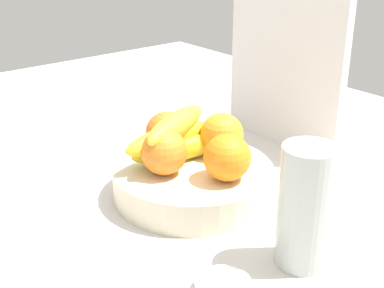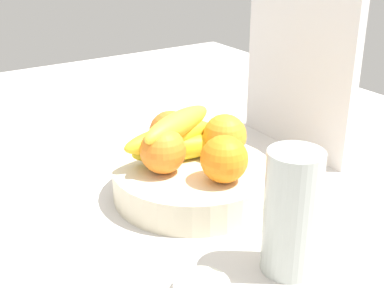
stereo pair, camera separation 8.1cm
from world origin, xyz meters
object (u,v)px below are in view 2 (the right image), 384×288
Objects in this scene: orange_front_left at (224,159)px; banana_bunch at (176,137)px; orange_center at (171,132)px; cutting_board at (299,57)px; orange_front_right at (225,136)px; fruit_bowl at (192,181)px; jar_lid at (202,288)px; orange_back_left at (163,151)px; thermos_tumbler at (292,213)px.

banana_bunch is (-10.32, -2.05, 0.56)cm from orange_front_left.
orange_center is 0.20× the size of cutting_board.
cutting_board is (-5.79, 21.28, 9.18)cm from orange_front_right.
fruit_bowl is 3.57× the size of orange_center.
orange_center reaches higher than jar_lid.
orange_front_right reaches higher than fruit_bowl.
orange_front_right is at bearing 142.99° from orange_front_left.
orange_center is 29.39cm from cutting_board.
cutting_board is (-5.47, 32.98, 9.18)cm from orange_back_left.
banana_bunch reaches higher than fruit_bowl.
fruit_bowl is 32.77cm from cutting_board.
orange_center is (-6.97, 0.29, 6.23)cm from fruit_bowl.
banana_bunch is at bearing 154.60° from jar_lid.
banana_bunch reaches higher than orange_front_left.
jar_lid is at bearing -25.40° from banana_bunch.
fruit_bowl is at bearing -168.62° from orange_front_left.
orange_center is 30.30cm from thermos_tumbler.
orange_front_right is 8.18cm from banana_bunch.
thermos_tumbler is (23.95, -7.28, -0.50)cm from orange_front_right.
orange_front_left is 0.44× the size of thermos_tumbler.
orange_front_left is 16.66cm from thermos_tumbler.
cutting_board is 2.16× the size of thermos_tumbler.
cutting_board reaches higher than orange_back_left.
thermos_tumbler is 14.49cm from jar_lid.
fruit_bowl is 1.56× the size of thermos_tumbler.
orange_front_left is 1.00× the size of orange_center.
fruit_bowl is 9.34cm from orange_front_right.
jar_lid is at bearing -41.45° from orange_front_right.
fruit_bowl is 1.35× the size of banana_bunch.
cutting_board reaches higher than banana_bunch.
orange_center is at bearing 178.78° from thermos_tumbler.
cutting_board is at bearing 102.85° from fruit_bowl.
orange_front_right is at bearing 68.91° from banana_bunch.
orange_front_right is 30.53cm from jar_lid.
thermos_tumbler is 2.40× the size of jar_lid.
cutting_board reaches higher than orange_front_right.
banana_bunch is at bearing -16.01° from orange_center.
orange_front_left is at bearing 11.22° from banana_bunch.
orange_front_right is at bearing 46.34° from orange_center.
cutting_board is 52.30cm from jar_lid.
fruit_bowl is at bearing -84.74° from orange_front_right.
jar_lid is (28.40, -12.85, -8.08)cm from orange_center.
orange_front_left is 10.54cm from banana_bunch.
orange_center is 0.44× the size of thermos_tumbler.
orange_front_left is at bearing 174.09° from thermos_tumbler.
orange_back_left is (6.01, -5.06, 0.00)cm from orange_center.
orange_back_left is at bearing -40.12° from orange_center.
thermos_tumbler is at bearing 10.31° from orange_back_left.
banana_bunch reaches higher than orange_front_right.
cutting_board is at bearing 88.89° from orange_center.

